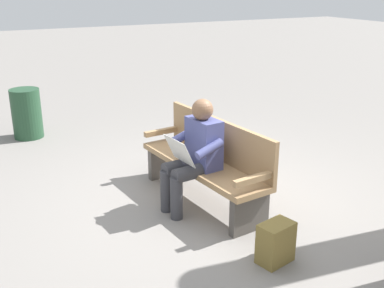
# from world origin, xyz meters

# --- Properties ---
(ground_plane) EXTENTS (40.00, 40.00, 0.00)m
(ground_plane) POSITION_xyz_m (0.00, 0.00, 0.00)
(ground_plane) COLOR gray
(bench_near) EXTENTS (1.84, 0.68, 0.90)m
(bench_near) POSITION_xyz_m (0.01, -0.07, 0.46)
(bench_near) COLOR #9E7A51
(bench_near) RESTS_ON ground
(person_seated) EXTENTS (0.60, 0.60, 1.18)m
(person_seated) POSITION_xyz_m (-0.11, 0.15, 0.63)
(person_seated) COLOR #474C84
(person_seated) RESTS_ON ground
(backpack) EXTENTS (0.29, 0.34, 0.37)m
(backpack) POSITION_xyz_m (-1.32, 0.00, 0.18)
(backpack) COLOR brown
(backpack) RESTS_ON ground
(trash_bin) EXTENTS (0.44, 0.44, 0.75)m
(trash_bin) POSITION_xyz_m (3.15, 1.35, 0.38)
(trash_bin) COLOR #23472D
(trash_bin) RESTS_ON ground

